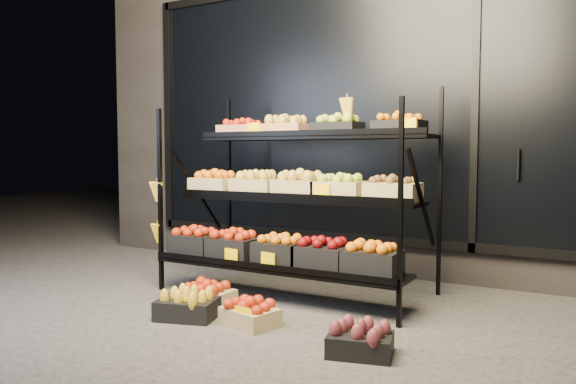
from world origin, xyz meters
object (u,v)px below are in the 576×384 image
Objects in this scene: floor_crate_left at (207,295)px; floor_crate_midright at (250,313)px; display_rack at (292,197)px; floor_crate_midleft at (187,305)px.

floor_crate_left is 0.58m from floor_crate_midright.
floor_crate_left is at bearing -118.73° from display_rack.
display_rack is 5.43× the size of floor_crate_midright.
floor_crate_midleft reaches higher than floor_crate_left.
display_rack is at bearing 115.65° from floor_crate_midright.
floor_crate_left is 0.31m from floor_crate_midleft.
floor_crate_left is 0.85× the size of floor_crate_midleft.
floor_crate_left is (-0.36, -0.65, -0.70)m from display_rack.
floor_crate_midright is at bearing -78.69° from display_rack.
floor_crate_midleft is 1.14× the size of floor_crate_midright.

